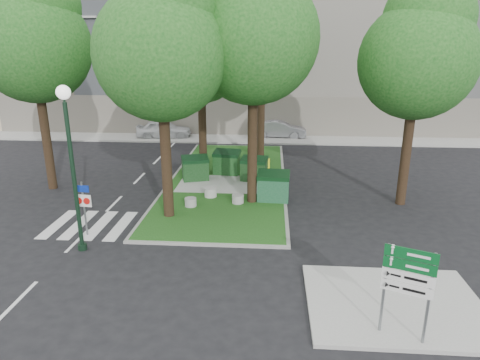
# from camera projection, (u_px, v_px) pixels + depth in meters

# --- Properties ---
(ground) EXTENTS (120.00, 120.00, 0.00)m
(ground) POSITION_uv_depth(u_px,v_px,m) (193.00, 244.00, 16.10)
(ground) COLOR black
(ground) RESTS_ON ground
(median_island) EXTENTS (6.00, 16.00, 0.12)m
(median_island) POSITION_uv_depth(u_px,v_px,m) (228.00, 179.00, 23.65)
(median_island) COLOR #194513
(median_island) RESTS_ON ground
(median_kerb) EXTENTS (6.30, 16.30, 0.10)m
(median_kerb) POSITION_uv_depth(u_px,v_px,m) (228.00, 179.00, 23.65)
(median_kerb) COLOR gray
(median_kerb) RESTS_ON ground
(sidewalk_corner) EXTENTS (5.00, 4.00, 0.12)m
(sidewalk_corner) POSITION_uv_depth(u_px,v_px,m) (395.00, 304.00, 12.30)
(sidewalk_corner) COLOR #999993
(sidewalk_corner) RESTS_ON ground
(building_sidewalk) EXTENTS (42.00, 3.00, 0.12)m
(building_sidewalk) POSITION_uv_depth(u_px,v_px,m) (235.00, 139.00, 33.66)
(building_sidewalk) COLOR #999993
(building_sidewalk) RESTS_ON ground
(zebra_crossing) EXTENTS (5.00, 3.00, 0.01)m
(zebra_crossing) POSITION_uv_depth(u_px,v_px,m) (111.00, 225.00, 17.79)
(zebra_crossing) COLOR silver
(zebra_crossing) RESTS_ON ground
(apartment_building) EXTENTS (41.00, 12.00, 16.00)m
(apartment_building) POSITION_uv_depth(u_px,v_px,m) (242.00, 35.00, 38.37)
(apartment_building) COLOR tan
(apartment_building) RESTS_ON ground
(tree_median_near_left) EXTENTS (5.20, 5.20, 10.53)m
(tree_median_near_left) POSITION_uv_depth(u_px,v_px,m) (162.00, 41.00, 16.41)
(tree_median_near_left) COLOR black
(tree_median_near_left) RESTS_ON ground
(tree_median_near_right) EXTENTS (5.60, 5.60, 11.46)m
(tree_median_near_right) POSITION_uv_depth(u_px,v_px,m) (256.00, 24.00, 17.86)
(tree_median_near_right) COLOR black
(tree_median_near_right) RESTS_ON ground
(tree_median_mid) EXTENTS (4.80, 4.80, 9.99)m
(tree_median_mid) POSITION_uv_depth(u_px,v_px,m) (202.00, 48.00, 22.65)
(tree_median_mid) COLOR black
(tree_median_mid) RESTS_ON ground
(tree_median_far) EXTENTS (5.80, 5.80, 11.93)m
(tree_median_far) POSITION_uv_depth(u_px,v_px,m) (264.00, 24.00, 24.87)
(tree_median_far) COLOR black
(tree_median_far) RESTS_ON ground
(tree_street_left) EXTENTS (5.40, 5.40, 11.00)m
(tree_street_left) POSITION_uv_depth(u_px,v_px,m) (34.00, 34.00, 20.12)
(tree_street_left) COLOR black
(tree_street_left) RESTS_ON ground
(tree_street_right) EXTENTS (5.00, 5.00, 10.06)m
(tree_street_right) POSITION_uv_depth(u_px,v_px,m) (420.00, 50.00, 18.15)
(tree_street_right) COLOR black
(tree_street_right) RESTS_ON ground
(dumpster_a) EXTENTS (1.65, 1.37, 1.32)m
(dumpster_a) POSITION_uv_depth(u_px,v_px,m) (195.00, 168.00, 23.22)
(dumpster_a) COLOR #0E3510
(dumpster_a) RESTS_ON median_island
(dumpster_b) EXTENTS (1.59, 1.22, 1.37)m
(dumpster_b) POSITION_uv_depth(u_px,v_px,m) (227.00, 162.00, 24.31)
(dumpster_b) COLOR #134416
(dumpster_b) RESTS_ON median_island
(dumpster_c) EXTENTS (1.55, 1.21, 1.30)m
(dumpster_c) POSITION_uv_depth(u_px,v_px,m) (254.00, 169.00, 23.13)
(dumpster_c) COLOR black
(dumpster_c) RESTS_ON median_island
(dumpster_d) EXTENTS (1.57, 1.15, 1.40)m
(dumpster_d) POSITION_uv_depth(u_px,v_px,m) (273.00, 186.00, 20.19)
(dumpster_d) COLOR #16492A
(dumpster_d) RESTS_ON median_island
(bollard_left) EXTENTS (0.53, 0.53, 0.38)m
(bollard_left) POSITION_uv_depth(u_px,v_px,m) (191.00, 202.00, 19.53)
(bollard_left) COLOR #979893
(bollard_left) RESTS_ON median_island
(bollard_right) EXTENTS (0.55, 0.55, 0.39)m
(bollard_right) POSITION_uv_depth(u_px,v_px,m) (238.00, 199.00, 19.93)
(bollard_right) COLOR gray
(bollard_right) RESTS_ON median_island
(bollard_mid) EXTENTS (0.60, 0.60, 0.43)m
(bollard_mid) POSITION_uv_depth(u_px,v_px,m) (211.00, 192.00, 20.75)
(bollard_mid) COLOR #ADACA8
(bollard_mid) RESTS_ON median_island
(litter_bin) EXTENTS (0.38, 0.38, 0.67)m
(litter_bin) POSITION_uv_depth(u_px,v_px,m) (267.00, 164.00, 25.13)
(litter_bin) COLOR yellow
(litter_bin) RESTS_ON median_island
(street_lamp) EXTENTS (0.47, 0.47, 5.94)m
(street_lamp) POSITION_uv_depth(u_px,v_px,m) (71.00, 151.00, 14.58)
(street_lamp) COLOR black
(street_lamp) RESTS_ON ground
(traffic_sign_pole) EXTENTS (0.66, 0.09, 2.21)m
(traffic_sign_pole) POSITION_uv_depth(u_px,v_px,m) (84.00, 201.00, 16.47)
(traffic_sign_pole) COLOR slate
(traffic_sign_pole) RESTS_ON ground
(directional_sign) EXTENTS (1.14, 0.53, 2.46)m
(directional_sign) POSITION_uv_depth(u_px,v_px,m) (408.00, 279.00, 10.38)
(directional_sign) COLOR slate
(directional_sign) RESTS_ON sidewalk_corner
(car_white) EXTENTS (4.47, 2.21, 1.46)m
(car_white) POSITION_uv_depth(u_px,v_px,m) (164.00, 129.00, 34.02)
(car_white) COLOR silver
(car_white) RESTS_ON ground
(car_silver) EXTENTS (4.37, 1.83, 1.40)m
(car_silver) POSITION_uv_depth(u_px,v_px,m) (279.00, 129.00, 34.17)
(car_silver) COLOR #929399
(car_silver) RESTS_ON ground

